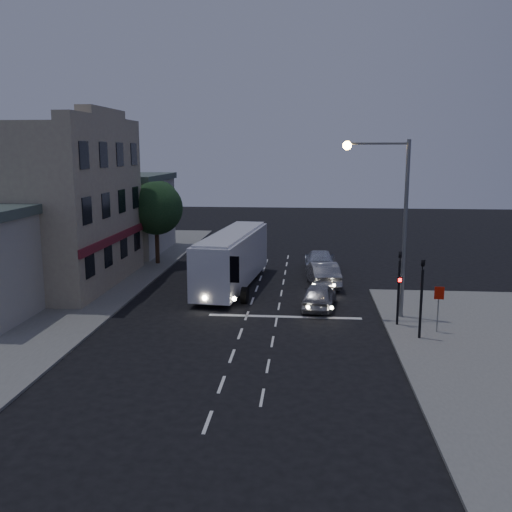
# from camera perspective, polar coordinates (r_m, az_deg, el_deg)

# --- Properties ---
(ground) EXTENTS (120.00, 120.00, 0.00)m
(ground) POSITION_cam_1_polar(r_m,az_deg,el_deg) (28.29, -1.36, -7.14)
(ground) COLOR black
(sidewalk_far) EXTENTS (12.00, 50.00, 0.12)m
(sidewalk_far) POSITION_cam_1_polar(r_m,az_deg,el_deg) (39.24, -19.22, -2.62)
(sidewalk_far) COLOR slate
(sidewalk_far) RESTS_ON ground
(road_markings) EXTENTS (8.00, 30.55, 0.01)m
(road_markings) POSITION_cam_1_polar(r_m,az_deg,el_deg) (31.33, 1.67, -5.37)
(road_markings) COLOR silver
(road_markings) RESTS_ON ground
(tour_bus) EXTENTS (3.56, 11.65, 3.52)m
(tour_bus) POSITION_cam_1_polar(r_m,az_deg,el_deg) (36.18, -2.33, -0.13)
(tour_bus) COLOR silver
(tour_bus) RESTS_ON ground
(car_suv) EXTENTS (2.19, 4.36, 1.42)m
(car_suv) POSITION_cam_1_polar(r_m,az_deg,el_deg) (31.58, 6.32, -3.97)
(car_suv) COLOR #96969B
(car_suv) RESTS_ON ground
(car_sedan_a) EXTENTS (2.28, 4.99, 1.59)m
(car_sedan_a) POSITION_cam_1_polar(r_m,az_deg,el_deg) (36.78, 6.69, -1.78)
(car_sedan_a) COLOR #949495
(car_sedan_a) RESTS_ON ground
(car_sedan_b) EXTENTS (2.20, 5.17, 1.49)m
(car_sedan_b) POSITION_cam_1_polar(r_m,az_deg,el_deg) (41.54, 6.39, -0.42)
(car_sedan_b) COLOR #B3BACA
(car_sedan_b) RESTS_ON ground
(traffic_signal_main) EXTENTS (0.25, 0.35, 4.10)m
(traffic_signal_main) POSITION_cam_1_polar(r_m,az_deg,el_deg) (28.60, 14.13, -2.24)
(traffic_signal_main) COLOR black
(traffic_signal_main) RESTS_ON sidewalk_near
(traffic_signal_side) EXTENTS (0.18, 0.15, 4.10)m
(traffic_signal_side) POSITION_cam_1_polar(r_m,az_deg,el_deg) (26.83, 16.25, -3.19)
(traffic_signal_side) COLOR black
(traffic_signal_side) RESTS_ON sidewalk_near
(regulatory_sign) EXTENTS (0.45, 0.12, 2.20)m
(regulatory_sign) POSITION_cam_1_polar(r_m,az_deg,el_deg) (28.15, 17.80, -4.37)
(regulatory_sign) COLOR slate
(regulatory_sign) RESTS_ON sidewalk_near
(streetlight) EXTENTS (3.32, 0.44, 9.00)m
(streetlight) POSITION_cam_1_polar(r_m,az_deg,el_deg) (29.43, 13.50, 4.68)
(streetlight) COLOR slate
(streetlight) RESTS_ON sidewalk_near
(main_building) EXTENTS (10.12, 12.00, 11.00)m
(main_building) POSITION_cam_1_polar(r_m,az_deg,el_deg) (38.87, -20.96, 4.78)
(main_building) COLOR gray
(main_building) RESTS_ON sidewalk_far
(low_building_north) EXTENTS (9.40, 9.40, 6.50)m
(low_building_north) POSITION_cam_1_polar(r_m,az_deg,el_deg) (49.89, -14.35, 4.22)
(low_building_north) COLOR #9F9E99
(low_building_north) RESTS_ON sidewalk_far
(street_tree) EXTENTS (4.00, 4.00, 6.20)m
(street_tree) POSITION_cam_1_polar(r_m,az_deg,el_deg) (43.48, -9.97, 4.98)
(street_tree) COLOR black
(street_tree) RESTS_ON sidewalk_far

